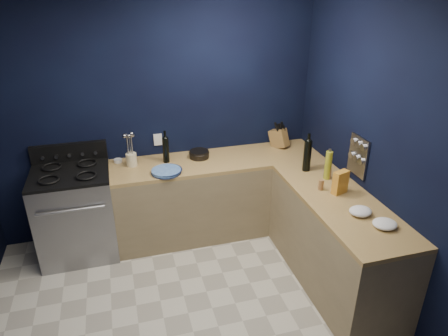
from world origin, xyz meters
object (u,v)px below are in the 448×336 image
object	(u,v)px
gas_range	(77,215)
utensil_crock	(131,160)
knife_block	(279,138)
plate_stack	(166,171)
crouton_bag	(340,182)

from	to	relation	value
gas_range	utensil_crock	bearing A→B (deg)	9.35
gas_range	utensil_crock	world-z (taller)	utensil_crock
gas_range	knife_block	xyz separation A→B (m)	(2.31, 0.17, 0.54)
gas_range	plate_stack	size ratio (longest dim) A/B	3.08
utensil_crock	knife_block	xyz separation A→B (m)	(1.69, 0.07, 0.03)
plate_stack	knife_block	distance (m)	1.41
gas_range	plate_stack	world-z (taller)	plate_stack
knife_block	crouton_bag	world-z (taller)	knife_block
utensil_crock	gas_range	bearing A→B (deg)	-170.65
plate_stack	crouton_bag	bearing A→B (deg)	-29.79
utensil_crock	knife_block	distance (m)	1.69
knife_block	utensil_crock	bearing A→B (deg)	148.79
plate_stack	knife_block	xyz separation A→B (m)	(1.37, 0.35, 0.09)
knife_block	crouton_bag	bearing A→B (deg)	-118.63
knife_block	gas_range	bearing A→B (deg)	150.66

